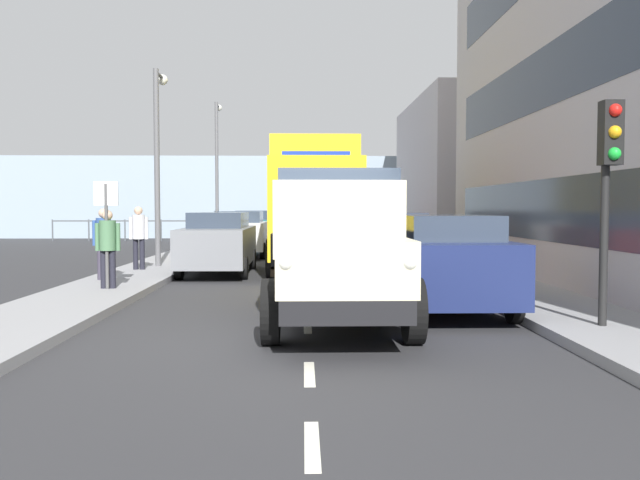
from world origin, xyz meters
name	(u,v)px	position (x,y,z in m)	size (l,w,h in m)	color
ground_plane	(306,272)	(0.00, -9.84, 0.00)	(80.00, 80.00, 0.00)	#2D2D30
sidewalk_left	(456,269)	(-4.38, -9.84, 0.07)	(2.01, 36.99, 0.15)	gray
sidewalk_right	(153,269)	(4.38, -9.84, 0.07)	(2.01, 36.99, 0.15)	gray
road_centreline_markings	(306,273)	(0.00, -9.52, 0.00)	(0.12, 34.07, 0.01)	silver
building_far_block	(499,173)	(-9.68, -23.43, 3.56)	(8.57, 11.71, 7.12)	#B7B2B7
sea_horizon	(304,197)	(0.00, -31.33, 2.50)	(80.00, 0.80, 5.00)	#8C9EAD
seawall_railing	(304,224)	(0.00, -27.73, 0.92)	(28.08, 0.08, 1.20)	#4C5156
truck_vintage_cream	(337,251)	(-0.46, -0.98, 1.18)	(2.17, 5.64, 2.43)	black
lorry_cargo_yellow	(314,200)	(-0.27, -10.76, 2.08)	(2.58, 8.20, 3.87)	gold
car_navy_kerbside_near	(443,261)	(-2.43, -2.49, 0.90)	(1.93, 4.24, 1.72)	navy
car_red_kerbside_1	(395,243)	(-2.43, -8.68, 0.89)	(1.78, 3.95, 1.72)	#B21E1E
car_silver_kerbside_2	(372,234)	(-2.43, -14.46, 0.90)	(1.93, 4.56, 1.72)	#B7BABF
car_maroon_kerbside_3	(359,229)	(-2.43, -20.29, 0.90)	(1.80, 4.41, 1.72)	maroon
car_grey_oppositeside_0	(219,242)	(2.43, -9.25, 0.90)	(1.85, 4.55, 1.72)	slate
car_white_oppositeside_1	(241,233)	(2.43, -15.76, 0.90)	(1.98, 3.92, 1.72)	white
car_teal_oppositeside_2	(253,228)	(2.43, -21.67, 0.90)	(1.85, 4.10, 1.72)	#1E6670
pedestrian_couple_a	(108,242)	(4.19, -4.80, 1.12)	(0.53, 0.34, 1.65)	black
pedestrian_couple_b	(104,238)	(4.77, -6.48, 1.14)	(0.53, 0.34, 1.68)	#383342
pedestrian_by_lamp	(139,232)	(4.60, -9.06, 1.17)	(0.53, 0.34, 1.74)	black
traffic_light_near	(609,164)	(-4.25, -0.08, 2.47)	(0.28, 0.41, 3.20)	black
lamp_post_promenade	(158,148)	(4.32, -10.34, 3.61)	(0.32, 1.14, 5.73)	#59595B
lamp_post_far	(217,160)	(4.23, -22.97, 4.17)	(0.32, 1.14, 6.79)	#59595B
street_sign	(106,216)	(4.18, -4.70, 1.68)	(0.50, 0.07, 2.25)	#4C4C4C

